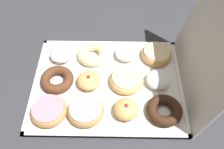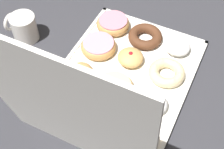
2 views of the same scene
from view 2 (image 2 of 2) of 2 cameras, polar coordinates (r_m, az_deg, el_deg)
ground_plane at (r=1.04m, az=2.03°, el=-0.68°), size 3.00×3.00×0.00m
donut_box at (r=1.03m, az=2.03°, el=-0.50°), size 0.40×0.53×0.01m
box_lid_open at (r=0.68m, az=-8.32°, el=-6.89°), size 0.40×0.09×0.49m
powdered_filled_donut_0 at (r=1.11m, az=11.49°, el=4.88°), size 0.08×0.08×0.04m
chocolate_cake_ring_donut_1 at (r=1.13m, az=6.10°, el=6.58°), size 0.12×0.12×0.03m
pink_frosted_donut_2 at (r=1.16m, az=0.19°, el=8.97°), size 0.12×0.12×0.04m
cruller_donut_3 at (r=1.03m, az=9.63°, el=0.35°), size 0.12×0.12×0.03m
jelly_filled_donut_4 at (r=1.05m, az=3.28°, el=3.00°), size 0.08×0.08×0.05m
pink_frosted_donut_5 at (r=1.09m, az=-2.39°, el=5.04°), size 0.12×0.12×0.04m
powdered_filled_donut_6 at (r=0.95m, az=7.34°, el=-5.07°), size 0.08×0.08×0.04m
glazed_ring_donut_7 at (r=0.98m, az=0.25°, el=-2.34°), size 0.12×0.12×0.04m
jelly_filled_donut_8 at (r=1.01m, az=-5.54°, el=0.26°), size 0.08×0.08×0.05m
glazed_ring_donut_9 at (r=0.90m, az=4.45°, el=-10.74°), size 0.12×0.12×0.04m
powdered_filled_donut_10 at (r=0.92m, az=-2.45°, el=-7.38°), size 0.08×0.08×0.04m
chocolate_cake_ring_donut_11 at (r=0.96m, az=-9.02°, el=-5.21°), size 0.12×0.12×0.03m
coffee_mug at (r=1.16m, az=-15.34°, el=8.04°), size 0.11×0.09×0.10m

